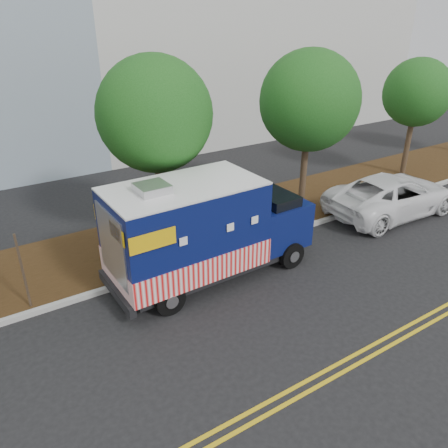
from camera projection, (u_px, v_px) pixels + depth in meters
ground at (185, 294)px, 12.88m from camera, size 120.00×120.00×0.00m
curb at (165, 271)px, 13.91m from camera, size 120.00×0.18×0.15m
mulch_strip at (139, 244)px, 15.50m from camera, size 120.00×4.00×0.15m
centerline_near at (281, 395)px, 9.50m from camera, size 120.00×0.10×0.01m
centerline_far at (288, 403)px, 9.31m from camera, size 120.00×0.10×0.01m
tree_b at (155, 115)px, 13.82m from camera, size 3.71×3.71×6.44m
tree_c at (309, 101)px, 16.30m from camera, size 3.78×3.78×6.40m
tree_d at (417, 93)px, 20.33m from camera, size 3.13×3.13×5.68m
sign_post at (23, 274)px, 11.68m from camera, size 0.06×0.06×2.40m
food_truck at (202, 233)px, 13.09m from camera, size 6.53×2.59×3.41m
white_car at (393, 195)px, 17.70m from camera, size 5.95×2.93×1.63m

